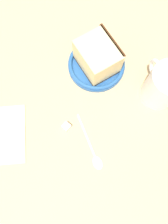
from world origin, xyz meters
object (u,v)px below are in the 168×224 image
(cake_slice, at_px, (97,56))
(small_plate, at_px, (95,64))
(tea_mug, at_px, (164,85))
(teaspoon, at_px, (94,153))
(sugar_cube, at_px, (67,126))

(cake_slice, bearing_deg, small_plate, -38.91)
(small_plate, distance_m, cake_slice, 0.03)
(tea_mug, height_order, teaspoon, tea_mug)
(small_plate, bearing_deg, tea_mug, 83.41)
(cake_slice, relative_size, sugar_cube, 7.77)
(sugar_cube, bearing_deg, teaspoon, 65.82)
(small_plate, distance_m, sugar_cube, 0.16)
(small_plate, bearing_deg, teaspoon, 18.35)
(cake_slice, xyz_separation_m, teaspoon, (0.20, 0.06, -0.04))
(sugar_cube, bearing_deg, cake_slice, 176.13)
(small_plate, height_order, sugar_cube, small_plate)
(teaspoon, bearing_deg, sugar_cube, -114.18)
(cake_slice, height_order, sugar_cube, cake_slice)
(tea_mug, relative_size, teaspoon, 0.92)
(small_plate, height_order, tea_mug, tea_mug)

